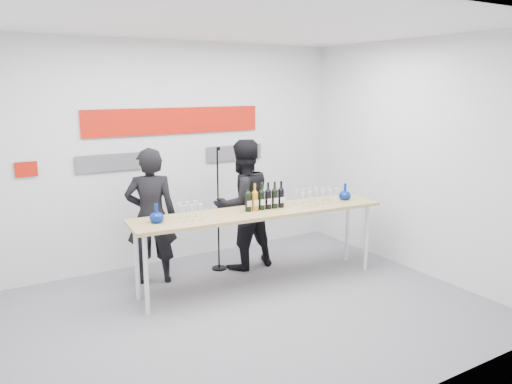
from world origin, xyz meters
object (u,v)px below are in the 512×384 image
Objects in this scene: tasting_table at (260,216)px; presenter_left at (151,216)px; mic_stand at (219,233)px; presenter_right at (243,205)px.

presenter_left is at bearing 150.10° from tasting_table.
mic_stand is at bearing 110.65° from tasting_table.
presenter_right is (1.22, -0.13, 0.02)m from presenter_left.
tasting_table is at bearing -61.47° from mic_stand.
tasting_table is 1.83× the size of presenter_right.
presenter_right reaches higher than mic_stand.
mic_stand is (0.90, -0.05, -0.34)m from presenter_left.
presenter_right is (0.12, 0.63, -0.00)m from tasting_table.
presenter_left reaches higher than tasting_table.
tasting_table is 1.88× the size of presenter_left.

